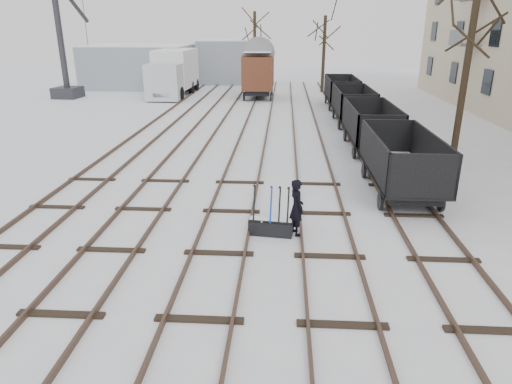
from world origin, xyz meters
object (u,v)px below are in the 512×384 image
(crane, at_px, (65,65))
(lorry, at_px, (173,72))
(worker, at_px, (297,207))
(freight_wagon_a, at_px, (400,171))
(box_van_wagon, at_px, (259,71))
(ground_frame, at_px, (271,226))
(panel_van, at_px, (174,82))

(crane, bearing_deg, lorry, 15.71)
(worker, relative_size, freight_wagon_a, 0.31)
(freight_wagon_a, relative_size, box_van_wagon, 1.06)
(ground_frame, relative_size, crane, 0.14)
(lorry, bearing_deg, worker, -68.70)
(freight_wagon_a, bearing_deg, lorry, 120.03)
(box_van_wagon, xyz_separation_m, crane, (-16.44, -0.77, 0.45))
(worker, xyz_separation_m, box_van_wagon, (-2.68, 27.36, 1.42))
(freight_wagon_a, bearing_deg, worker, -135.30)
(box_van_wagon, relative_size, crane, 0.50)
(box_van_wagon, bearing_deg, worker, -83.99)
(panel_van, distance_m, crane, 9.32)
(freight_wagon_a, relative_size, lorry, 0.63)
(panel_van, bearing_deg, box_van_wagon, -23.90)
(panel_van, bearing_deg, crane, -164.31)
(freight_wagon_a, distance_m, box_van_wagon, 24.46)
(ground_frame, xyz_separation_m, freight_wagon_a, (4.63, 3.94, 0.57))
(lorry, bearing_deg, box_van_wagon, -5.26)
(ground_frame, bearing_deg, lorry, 115.78)
(box_van_wagon, bearing_deg, freight_wagon_a, -74.00)
(worker, relative_size, crane, 0.17)
(freight_wagon_a, distance_m, crane, 32.40)
(panel_van, height_order, crane, crane)
(lorry, distance_m, panel_van, 2.05)
(worker, xyz_separation_m, freight_wagon_a, (3.88, 3.84, -0.01))
(freight_wagon_a, xyz_separation_m, crane, (-23.00, 22.75, 1.87))
(worker, height_order, lorry, lorry)
(ground_frame, relative_size, lorry, 0.17)
(ground_frame, height_order, lorry, lorry)
(ground_frame, xyz_separation_m, panel_van, (-9.86, 30.04, 0.67))
(lorry, relative_size, panel_van, 2.02)
(ground_frame, relative_size, freight_wagon_a, 0.27)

